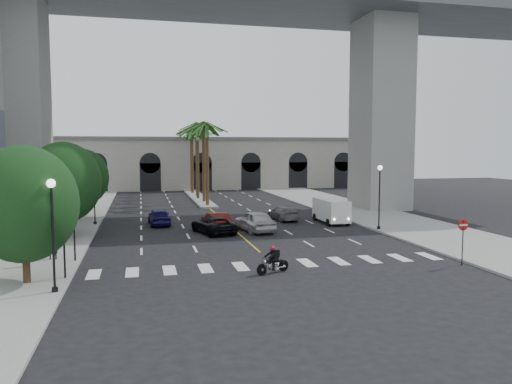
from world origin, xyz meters
The scene contains 30 objects.
ground centered at (0.00, 0.00, 0.00)m, with size 140.00×140.00×0.00m, color black.
sidewalk_left centered at (-15.00, 15.00, 0.07)m, with size 8.00×100.00×0.15m, color gray.
sidewalk_right centered at (15.00, 15.00, 0.07)m, with size 8.00×100.00×0.15m, color gray.
median centered at (0.00, 38.00, 0.10)m, with size 2.00×24.00×0.20m, color gray.
pier_building centered at (0.00, 55.00, 4.27)m, with size 71.00×10.50×8.50m.
bridge centered at (3.42, 22.00, 18.51)m, with size 75.00×13.00×26.00m.
palm_a centered at (0.00, 28.00, 9.10)m, with size 3.20×3.20×10.30m.
palm_b centered at (0.10, 32.00, 9.37)m, with size 3.20×3.20×10.60m.
palm_c centered at (-0.20, 36.00, 8.91)m, with size 3.20×3.20×10.10m.
palm_d centered at (0.15, 40.00, 9.65)m, with size 3.20×3.20×10.90m.
palm_e centered at (-0.10, 44.00, 9.19)m, with size 3.20×3.20×10.40m.
palm_f centered at (0.20, 48.00, 9.46)m, with size 3.20×3.20×10.70m.
street_tree_near centered at (-13.00, -3.00, 4.02)m, with size 5.20×5.20×6.89m.
street_tree_mid centered at (-13.00, 10.00, 4.21)m, with size 5.44×5.44×7.21m.
street_tree_far centered at (-13.00, 22.00, 3.90)m, with size 5.04×5.04×6.68m.
lamp_post_left_near centered at (-11.40, -5.00, 3.22)m, with size 0.40×0.40×5.35m.
lamp_post_left_far centered at (-11.40, 16.00, 3.22)m, with size 0.40×0.40×5.35m.
lamp_post_right centered at (11.40, 8.00, 3.22)m, with size 0.40×0.40×5.35m.
traffic_signal_near centered at (-11.30, -2.50, 2.51)m, with size 0.25×0.18×3.65m.
traffic_signal_far centered at (-11.30, 1.50, 2.51)m, with size 0.25×0.18×3.65m.
motorcycle_rider centered at (-0.54, -3.39, 0.68)m, with size 1.96×0.91×1.50m.
car_a centered at (1.50, 10.01, 0.86)m, with size 2.03×5.04×1.72m, color #B7B6BB.
car_b centered at (-1.50, 10.92, 0.75)m, with size 1.59×4.57×1.51m, color #511310.
car_c centered at (-1.93, 9.88, 0.69)m, with size 2.27×4.93×1.37m, color black.
car_d centered at (5.50, 15.55, 0.66)m, with size 1.85×4.56×1.32m, color slate.
car_e centered at (-5.94, 15.11, 0.74)m, with size 1.74×4.32×1.47m, color #17104D.
cargo_van centered at (9.19, 12.89, 1.19)m, with size 2.09×5.04×2.14m.
pedestrian_a centered at (-12.62, 2.22, 1.09)m, with size 0.68×0.45×1.88m, color black.
pedestrian_b centered at (-15.70, 5.96, 0.93)m, with size 0.76×0.59×1.56m, color black.
do_not_enter_sign centered at (10.50, -4.11, 1.94)m, with size 0.65×0.06×2.67m.
Camera 1 is at (-7.44, -28.95, 6.74)m, focal length 35.00 mm.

